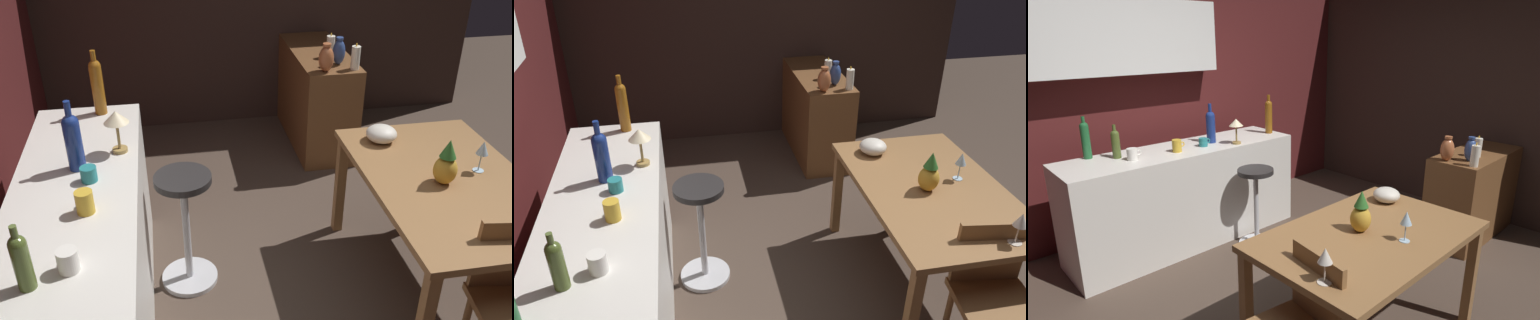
{
  "view_description": "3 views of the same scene",
  "coord_description": "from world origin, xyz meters",
  "views": [
    {
      "loc": [
        -2.28,
        1.0,
        2.31
      ],
      "look_at": [
        0.26,
        0.55,
        0.83
      ],
      "focal_mm": 38.75,
      "sensor_mm": 36.0,
      "label": 1
    },
    {
      "loc": [
        -2.3,
        1.0,
        2.35
      ],
      "look_at": [
        0.23,
        0.51,
        0.92
      ],
      "focal_mm": 34.51,
      "sensor_mm": 36.0,
      "label": 2
    },
    {
      "loc": [
        -1.87,
        -1.74,
        1.86
      ],
      "look_at": [
        0.33,
        0.59,
        0.89
      ],
      "focal_mm": 29.09,
      "sensor_mm": 36.0,
      "label": 3
    }
  ],
  "objects": [
    {
      "name": "pillar_candle_short",
      "position": [
        1.82,
        -0.33,
        0.91
      ],
      "size": [
        0.07,
        0.07,
        0.2
      ],
      "color": "white",
      "rests_on": "sideboard_cabinet"
    },
    {
      "name": "pillar_candle_tall",
      "position": [
        1.52,
        -0.44,
        0.91
      ],
      "size": [
        0.07,
        0.07,
        0.2
      ],
      "color": "white",
      "rests_on": "sideboard_cabinet"
    },
    {
      "name": "fruit_bowl",
      "position": [
        0.51,
        -0.26,
        0.79
      ],
      "size": [
        0.18,
        0.18,
        0.1
      ],
      "primitive_type": "ellipsoid",
      "color": "beige",
      "rests_on": "dining_table"
    },
    {
      "name": "vase_copper",
      "position": [
        1.51,
        -0.2,
        0.92
      ],
      "size": [
        0.11,
        0.11,
        0.22
      ],
      "color": "#B26038",
      "rests_on": "sideboard_cabinet"
    },
    {
      "name": "dining_table",
      "position": [
        0.02,
        -0.47,
        0.65
      ],
      "size": [
        1.36,
        0.86,
        0.74
      ],
      "color": "olive",
      "rests_on": "ground_plane"
    },
    {
      "name": "wine_glass_left",
      "position": [
        0.08,
        -0.67,
        0.88
      ],
      "size": [
        0.07,
        0.07,
        0.18
      ],
      "color": "silver",
      "rests_on": "dining_table"
    },
    {
      "name": "kitchen_counter",
      "position": [
        -0.09,
        1.47,
        0.45
      ],
      "size": [
        2.1,
        0.6,
        0.9
      ],
      "primitive_type": "cube",
      "color": "silver",
      "rests_on": "ground_plane"
    },
    {
      "name": "pineapple_centerpiece",
      "position": [
        -0.0,
        -0.42,
        0.85
      ],
      "size": [
        0.12,
        0.12,
        0.26
      ],
      "color": "gold",
      "rests_on": "dining_table"
    },
    {
      "name": "cup_mustard",
      "position": [
        -0.18,
        1.39,
        0.95
      ],
      "size": [
        0.11,
        0.08,
        0.11
      ],
      "color": "gold",
      "rests_on": "kitchen_counter"
    },
    {
      "name": "wine_bottle_amber",
      "position": [
        0.86,
        1.39,
        1.08
      ],
      "size": [
        0.07,
        0.07,
        0.39
      ],
      "color": "#8C5114",
      "rests_on": "kitchen_counter"
    },
    {
      "name": "counter_lamp",
      "position": [
        0.35,
        1.26,
        1.08
      ],
      "size": [
        0.13,
        0.13,
        0.23
      ],
      "color": "#A58447",
      "rests_on": "kitchen_counter"
    },
    {
      "name": "chair_near_window",
      "position": [
        -0.63,
        -0.53,
        0.47
      ],
      "size": [
        0.45,
        0.45,
        0.84
      ],
      "color": "olive",
      "rests_on": "ground_plane"
    },
    {
      "name": "vase_ceramic_blue",
      "position": [
        1.64,
        -0.35,
        0.92
      ],
      "size": [
        0.1,
        0.1,
        0.21
      ],
      "color": "#334C8C",
      "rests_on": "sideboard_cabinet"
    },
    {
      "name": "wine_glass_right",
      "position": [
        -0.56,
        -0.63,
        0.88
      ],
      "size": [
        0.07,
        0.07,
        0.18
      ],
      "color": "silver",
      "rests_on": "dining_table"
    },
    {
      "name": "wall_side_right",
      "position": [
        2.55,
        0.3,
        1.3
      ],
      "size": [
        0.1,
        4.4,
        2.6
      ],
      "primitive_type": "cube",
      "color": "#33231E",
      "rests_on": "ground_plane"
    },
    {
      "name": "wine_bottle_cobalt",
      "position": [
        0.21,
        1.46,
        1.06
      ],
      "size": [
        0.08,
        0.08,
        0.37
      ],
      "color": "navy",
      "rests_on": "kitchen_counter"
    },
    {
      "name": "sideboard_cabinet",
      "position": [
        1.98,
        -0.28,
        0.41
      ],
      "size": [
        1.1,
        0.44,
        0.82
      ],
      "primitive_type": "cube",
      "color": "brown",
      "rests_on": "ground_plane"
    },
    {
      "name": "ground_plane",
      "position": [
        0.0,
        0.0,
        0.0
      ],
      "size": [
        9.0,
        9.0,
        0.0
      ],
      "primitive_type": "plane",
      "color": "#47382D"
    },
    {
      "name": "wine_bottle_olive",
      "position": [
        -0.64,
        1.55,
        1.03
      ],
      "size": [
        0.07,
        0.07,
        0.28
      ],
      "color": "#475623",
      "rests_on": "kitchen_counter"
    },
    {
      "name": "cup_teal",
      "position": [
        0.08,
        1.39,
        0.94
      ],
      "size": [
        0.11,
        0.08,
        0.08
      ],
      "color": "teal",
      "rests_on": "kitchen_counter"
    },
    {
      "name": "cup_white",
      "position": [
        -0.57,
        1.42,
        0.95
      ],
      "size": [
        0.12,
        0.08,
        0.1
      ],
      "color": "white",
      "rests_on": "kitchen_counter"
    },
    {
      "name": "bar_stool",
      "position": [
        0.32,
        0.95,
        0.39
      ],
      "size": [
        0.34,
        0.34,
        0.73
      ],
      "color": "#262323",
      "rests_on": "ground_plane"
    }
  ]
}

